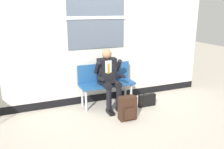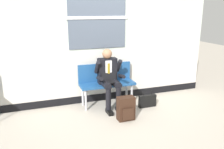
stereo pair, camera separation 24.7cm
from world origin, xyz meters
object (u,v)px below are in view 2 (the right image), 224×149
at_px(person_seated, 109,77).
at_px(handbag, 147,100).
at_px(bench_with_person, 106,80).
at_px(backpack, 126,109).

xyz_separation_m(person_seated, handbag, (0.78, -0.28, -0.53)).
height_order(bench_with_person, handbag, bench_with_person).
height_order(person_seated, backpack, person_seated).
bearing_deg(bench_with_person, handbag, -31.21).
bearing_deg(handbag, bench_with_person, 148.79).
distance_m(bench_with_person, handbag, 1.00).
relative_size(person_seated, backpack, 2.72).
bearing_deg(person_seated, handbag, -19.45).
xyz_separation_m(person_seated, backpack, (0.10, -0.70, -0.45)).
bearing_deg(backpack, handbag, 31.68).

